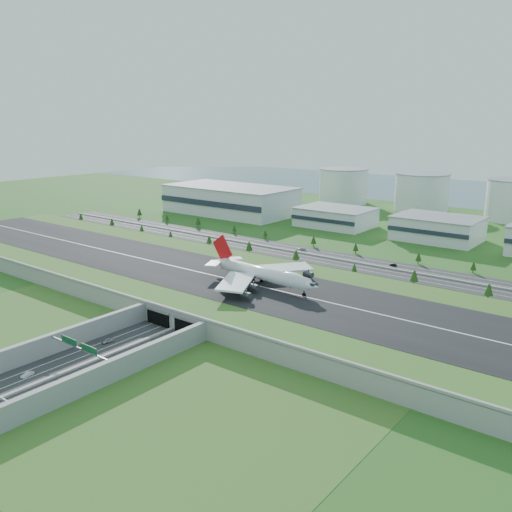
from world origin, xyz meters
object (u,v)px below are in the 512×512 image
Objects in this scene: fuel_tank_a at (343,186)px; car_4 at (223,241)px; car_7 at (302,249)px; car_2 at (124,361)px; car_1 at (27,374)px; boeing_747 at (262,273)px; car_0 at (107,341)px; car_5 at (393,265)px.

car_4 is (25.26, -220.97, -16.54)m from fuel_tank_a.
car_2 is at bearing 0.07° from car_7.
car_7 reaches higher than car_1.
boeing_747 is 11.07× the size of car_2.
car_2 reaches higher than car_1.
car_0 reaches higher than car_4.
fuel_tank_a is at bearing -89.15° from car_2.
fuel_tank_a is 224.11m from car_7.
boeing_747 is 12.54× the size of car_7.
fuel_tank_a reaches higher than car_1.
fuel_tank_a is at bearing 117.47° from boeing_747.
car_0 is at bearing -97.31° from boeing_747.
boeing_747 is 16.01× the size of car_5.
car_1 is (112.22, -420.92, -16.61)m from fuel_tank_a.
boeing_747 is (127.07, -307.13, -3.52)m from fuel_tank_a.
car_2 is at bearing -4.88° from car_5.
car_0 is 1.00× the size of car_4.
car_7 is (-42.97, 100.06, -13.07)m from boeing_747.
car_5 is at bearing 83.15° from car_0.
boeing_747 is 13.80× the size of car_4.
car_2 is at bearing 45.77° from car_1.
fuel_tank_a is 414.82m from car_2.
car_2 reaches higher than car_0.
car_7 is (-45.65, 186.58, -0.07)m from car_2.
fuel_tank_a is 256.94m from car_5.
car_2 is at bearing -15.62° from car_0.
boeing_747 is 109.67m from car_7.
car_1 is 215.68m from car_7.
boeing_747 is at bearing -67.52° from fuel_tank_a.
car_2 is at bearing -71.76° from fuel_tank_a.
car_2 is 1.13× the size of car_7.
boeing_747 is 103.15m from car_5.
car_0 is 1.06× the size of car_1.
car_1 is (2.30, -35.12, -0.08)m from car_0.
car_5 is (20.79, 186.10, -0.15)m from car_2.
car_0 is 185.29m from car_4.
car_4 is (-84.65, 164.83, -0.00)m from car_0.
car_2 is 201.83m from car_4.
fuel_tank_a reaches higher than car_2.
car_0 is at bearing -39.00° from car_2.
car_4 is 0.91× the size of car_7.
car_5 is (150.54, -207.55, -16.68)m from fuel_tank_a.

